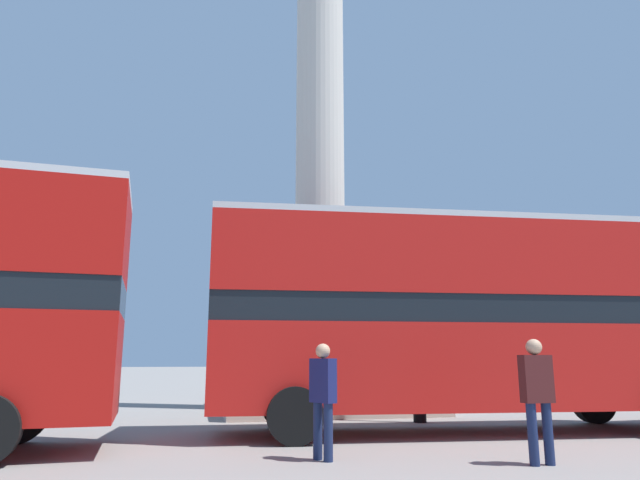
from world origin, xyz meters
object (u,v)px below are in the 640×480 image
(street_lamp, at_px, (416,307))
(bus_c, at_px, (461,314))
(pedestrian_by_plinth, at_px, (323,394))
(monument_column, at_px, (320,232))
(pedestrian_near_lamp, at_px, (537,392))

(street_lamp, bearing_deg, bus_c, -84.84)
(pedestrian_by_plinth, bearing_deg, monument_column, 140.51)
(monument_column, xyz_separation_m, pedestrian_by_plinth, (-1.84, -8.42, -4.45))
(street_lamp, relative_size, pedestrian_near_lamp, 2.91)
(monument_column, xyz_separation_m, street_lamp, (1.56, -3.87, -2.68))
(bus_c, bearing_deg, street_lamp, 100.00)
(street_lamp, xyz_separation_m, pedestrian_near_lamp, (-0.47, -5.61, -1.72))
(bus_c, height_order, street_lamp, street_lamp)
(bus_c, distance_m, street_lamp, 2.08)
(monument_column, bearing_deg, pedestrian_near_lamp, -83.40)
(pedestrian_near_lamp, bearing_deg, pedestrian_by_plinth, -21.44)
(street_lamp, bearing_deg, monument_column, 112.04)
(bus_c, bearing_deg, pedestrian_near_lamp, -95.52)
(bus_c, distance_m, pedestrian_by_plinth, 4.61)
(monument_column, bearing_deg, pedestrian_by_plinth, -102.30)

